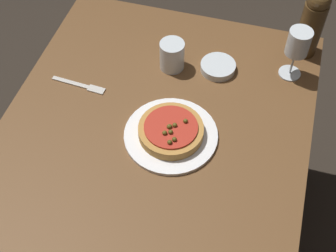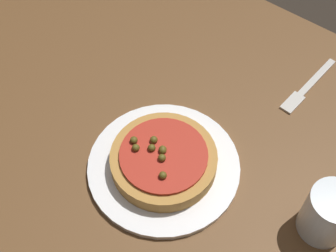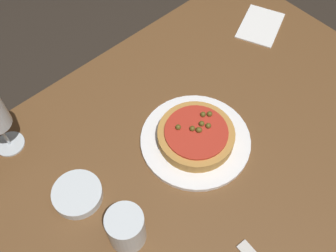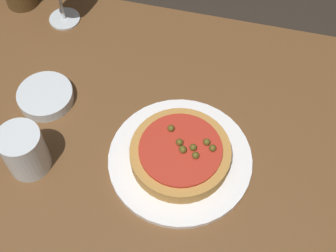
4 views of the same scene
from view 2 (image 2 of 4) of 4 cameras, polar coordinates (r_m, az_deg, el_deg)
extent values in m
cube|color=brown|center=(0.91, 0.61, -2.47)|extent=(1.17, 0.92, 0.03)
cylinder|color=brown|center=(1.60, -5.59, 10.09)|extent=(0.06, 0.06, 0.67)
cylinder|color=white|center=(0.86, -0.52, -4.93)|extent=(0.28, 0.28, 0.01)
cylinder|color=#BC843D|center=(0.84, -0.53, -4.19)|extent=(0.19, 0.19, 0.03)
cylinder|color=#B72D1E|center=(0.83, -0.54, -3.53)|extent=(0.16, 0.16, 0.01)
sphere|color=brown|center=(0.82, -0.65, -2.87)|extent=(0.01, 0.01, 0.01)
sphere|color=brown|center=(0.84, -4.19, -1.74)|extent=(0.01, 0.01, 0.01)
sphere|color=brown|center=(0.80, -0.64, -6.04)|extent=(0.01, 0.01, 0.01)
sphere|color=brown|center=(0.83, -1.77, -2.84)|extent=(0.01, 0.01, 0.01)
sphere|color=brown|center=(0.83, -3.96, -2.67)|extent=(0.01, 0.01, 0.01)
sphere|color=brown|center=(0.82, -0.75, -3.91)|extent=(0.01, 0.01, 0.01)
sphere|color=brown|center=(0.84, -1.75, -1.70)|extent=(0.01, 0.01, 0.01)
sphere|color=brown|center=(0.82, -0.65, -2.99)|extent=(0.01, 0.01, 0.01)
cylinder|color=silver|center=(0.81, 18.92, -10.08)|extent=(0.08, 0.08, 0.10)
cube|color=beige|center=(1.04, 17.67, 5.68)|extent=(0.02, 0.13, 0.00)
cube|color=beige|center=(0.98, 14.94, 2.77)|extent=(0.03, 0.06, 0.00)
camera|label=1|loc=(1.14, -80.46, 47.20)|focal=50.00mm
camera|label=3|loc=(0.69, 71.36, 38.40)|focal=42.00mm
camera|label=4|loc=(0.84, 24.38, 56.26)|focal=50.00mm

